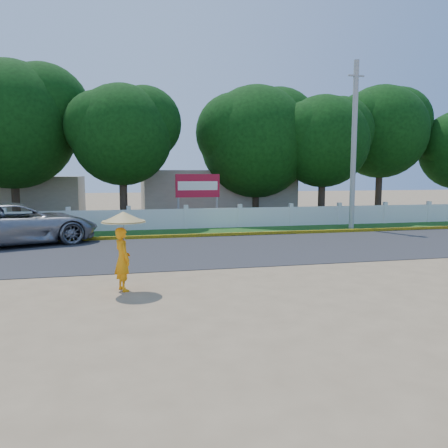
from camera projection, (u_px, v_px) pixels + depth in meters
name	position (u px, v px, depth m)	size (l,w,h in m)	color
ground	(239.00, 276.00, 12.68)	(120.00, 120.00, 0.00)	#9E8460
road	(210.00, 250.00, 17.04)	(60.00, 7.00, 0.02)	#38383A
grass_verge	(190.00, 232.00, 22.13)	(60.00, 3.50, 0.03)	#2D601E
curb	(195.00, 236.00, 20.47)	(40.00, 0.18, 0.16)	yellow
fence	(186.00, 219.00, 23.47)	(40.00, 0.10, 1.10)	silver
building_near	(215.00, 193.00, 30.60)	(10.00, 6.00, 3.20)	#B7AD99
building_far	(19.00, 198.00, 28.71)	(8.00, 5.00, 2.80)	#B7AD99
utility_pole	(354.00, 146.00, 23.22)	(0.28, 0.28, 8.87)	#999996
vehicle	(18.00, 224.00, 18.20)	(2.94, 6.38, 1.77)	gray
monk_with_parasol	(123.00, 239.00, 10.96)	(1.11, 1.11, 2.02)	orange
billboard	(198.00, 189.00, 24.54)	(2.50, 0.13, 2.95)	gray
tree_row	(220.00, 137.00, 26.58)	(37.72, 7.97, 9.26)	#473828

